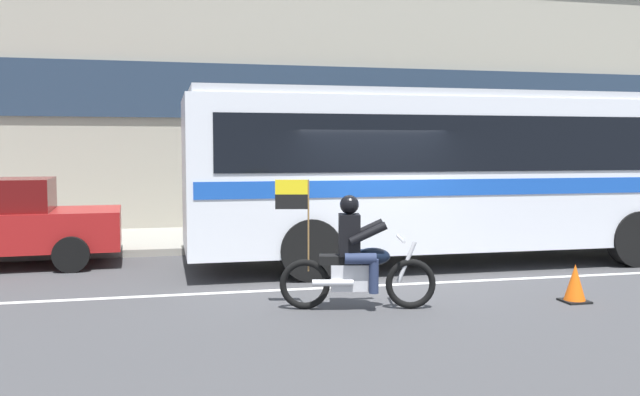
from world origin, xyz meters
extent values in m
plane|color=#3D3D3F|center=(0.00, 0.00, 0.00)|extent=(60.00, 60.00, 0.00)
cube|color=gray|center=(0.00, 5.10, 0.07)|extent=(28.00, 3.80, 0.15)
cube|color=silver|center=(0.00, -0.60, 0.00)|extent=(26.60, 0.14, 0.01)
cube|color=gray|center=(0.00, 7.40, 5.26)|extent=(28.00, 0.80, 10.51)
cube|color=#233347|center=(0.00, 6.96, 3.68)|extent=(25.76, 0.10, 1.40)
cube|color=silver|center=(2.20, 1.20, 1.73)|extent=(10.56, 2.57, 2.70)
cube|color=black|center=(2.20, 1.20, 2.28)|extent=(9.71, 2.61, 0.96)
cube|color=#194CB2|center=(2.20, 1.20, 1.53)|extent=(10.35, 2.60, 0.28)
cube|color=#BABCC3|center=(2.20, 1.20, 3.14)|extent=(10.35, 2.44, 0.16)
cylinder|color=black|center=(-1.07, 0.02, 0.52)|extent=(1.04, 0.30, 1.04)
cylinder|color=black|center=(5.10, 0.02, 0.52)|extent=(1.04, 0.30, 1.04)
torus|color=black|center=(-0.14, -2.19, 0.34)|extent=(0.69, 0.23, 0.69)
torus|color=black|center=(-1.56, -1.90, 0.34)|extent=(0.69, 0.23, 0.69)
cube|color=silver|center=(-0.90, -2.03, 0.44)|extent=(0.68, 0.40, 0.36)
ellipsoid|color=black|center=(-0.66, -2.09, 0.72)|extent=(0.53, 0.37, 0.24)
cube|color=black|center=(-1.10, -1.99, 0.69)|extent=(0.60, 0.37, 0.12)
cylinder|color=silver|center=(-0.20, -2.18, 0.65)|extent=(0.28, 0.11, 0.58)
cylinder|color=silver|center=(-0.28, -2.16, 0.96)|extent=(0.17, 0.63, 0.04)
cylinder|color=silver|center=(-1.23, -2.13, 0.39)|extent=(0.56, 0.20, 0.09)
cube|color=black|center=(-0.97, -2.02, 1.02)|extent=(0.35, 0.41, 0.56)
sphere|color=black|center=(-0.97, -2.02, 1.44)|extent=(0.26, 0.26, 0.26)
cylinder|color=#232D4C|center=(-0.79, -1.87, 0.72)|extent=(0.44, 0.23, 0.15)
cylinder|color=#232D4C|center=(-0.62, -1.91, 0.48)|extent=(0.13, 0.13, 0.46)
cylinder|color=#232D4C|center=(-0.87, -2.23, 0.72)|extent=(0.44, 0.23, 0.15)
cylinder|color=#232D4C|center=(-0.69, -2.26, 0.48)|extent=(0.13, 0.13, 0.46)
cylinder|color=black|center=(-0.69, -1.87, 1.06)|extent=(0.53, 0.21, 0.32)
cylinder|color=black|center=(-0.77, -2.27, 1.06)|extent=(0.53, 0.21, 0.32)
cylinder|color=olive|center=(-1.51, -1.91, 1.15)|extent=(0.02, 0.02, 1.25)
cube|color=yellow|center=(-1.74, -1.86, 1.68)|extent=(0.43, 0.11, 0.20)
cube|color=black|center=(-1.74, -1.86, 1.47)|extent=(0.43, 0.11, 0.20)
cube|color=maroon|center=(-6.35, 2.60, 0.68)|extent=(4.29, 2.00, 0.72)
cylinder|color=black|center=(-5.04, 1.75, 0.32)|extent=(0.64, 0.22, 0.64)
cylinder|color=gold|center=(2.77, 3.71, 0.44)|extent=(0.22, 0.22, 0.58)
sphere|color=gold|center=(2.77, 3.71, 0.80)|extent=(0.20, 0.20, 0.20)
cylinder|color=gold|center=(2.77, 3.57, 0.47)|extent=(0.09, 0.10, 0.09)
cone|color=#EA590F|center=(2.29, -2.34, 0.28)|extent=(0.32, 0.32, 0.55)
cube|color=black|center=(2.29, -2.34, 0.01)|extent=(0.36, 0.36, 0.03)
camera|label=1|loc=(-3.41, -10.84, 2.20)|focal=38.03mm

